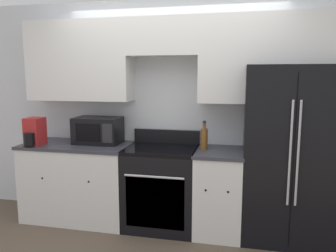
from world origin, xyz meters
TOP-DOWN VIEW (x-y plane):
  - ground_plane at (0.00, 0.00)m, footprint 12.00×12.00m
  - wall_back at (0.00, 0.58)m, footprint 8.00×0.39m
  - lower_cabinets_left at (-1.10, 0.31)m, footprint 1.28×0.64m
  - lower_cabinets_right at (0.57, 0.31)m, footprint 0.52×0.64m
  - oven_range at (-0.08, 0.31)m, footprint 0.80×0.65m
  - refrigerator at (1.27, 0.34)m, footprint 0.91×0.72m
  - microwave at (-0.87, 0.40)m, footprint 0.54×0.35m
  - bottle at (0.40, 0.36)m, footprint 0.08×0.08m
  - coffee_maker at (-1.55, 0.14)m, footprint 0.18×0.28m

SIDE VIEW (x-z plane):
  - ground_plane at x=0.00m, z-range 0.00..0.00m
  - lower_cabinets_left at x=-1.10m, z-range 0.00..0.92m
  - lower_cabinets_right at x=0.57m, z-range 0.00..0.92m
  - oven_range at x=-0.08m, z-range -0.07..1.01m
  - refrigerator at x=1.27m, z-range 0.00..1.83m
  - bottle at x=0.40m, z-range 0.89..1.20m
  - coffee_maker at x=-1.55m, z-range 0.91..1.23m
  - microwave at x=-0.87m, z-range 0.92..1.23m
  - wall_back at x=0.00m, z-range 0.26..2.86m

